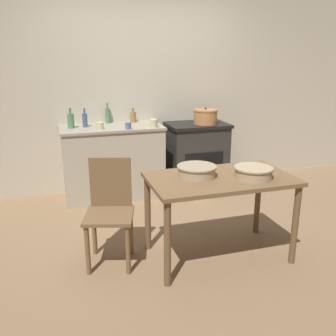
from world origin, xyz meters
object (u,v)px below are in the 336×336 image
object	(u,v)px
mixing_bowl_large	(253,172)
mixing_bowl_small	(197,170)
bottle_mid_left	(71,120)
cup_mid_right	(128,126)
chair	(110,208)
stove	(196,155)
stock_pot	(205,117)
bottle_far_left	(108,115)
flour_sack	(198,182)
bottle_left	(85,120)
work_table	(220,188)
cup_center_right	(100,126)
bottle_center_left	(133,117)
cup_center	(154,123)

from	to	relation	value
mixing_bowl_large	mixing_bowl_small	world-z (taller)	same
bottle_mid_left	cup_mid_right	world-z (taller)	bottle_mid_left
chair	mixing_bowl_small	bearing A→B (deg)	4.99
stove	chair	distance (m)	2.12
stock_pot	bottle_far_left	xyz separation A→B (m)	(-1.23, 0.28, 0.03)
stove	stock_pot	distance (m)	0.54
mixing_bowl_small	cup_mid_right	size ratio (longest dim) A/B	4.28
stove	flour_sack	xyz separation A→B (m)	(-0.13, -0.40, -0.23)
flour_sack	stock_pot	distance (m)	0.86
flour_sack	cup_mid_right	size ratio (longest dim) A/B	5.30
mixing_bowl_small	bottle_left	xyz separation A→B (m)	(-0.77, 1.75, 0.19)
chair	mixing_bowl_small	distance (m)	0.81
mixing_bowl_small	cup_mid_right	distance (m)	1.50
chair	mixing_bowl_large	distance (m)	1.26
mixing_bowl_small	bottle_left	size ratio (longest dim) A/B	1.49
cup_mid_right	bottle_far_left	bearing A→B (deg)	109.88
work_table	chair	bearing A→B (deg)	166.72
mixing_bowl_large	cup_center_right	world-z (taller)	cup_center_right
stove	bottle_left	world-z (taller)	bottle_left
work_table	mixing_bowl_large	bearing A→B (deg)	-22.27
bottle_center_left	cup_mid_right	bearing A→B (deg)	-109.25
bottle_far_left	cup_mid_right	size ratio (longest dim) A/B	3.28
bottle_far_left	bottle_left	bearing A→B (deg)	-147.84
bottle_far_left	bottle_center_left	distance (m)	0.33
stock_pot	cup_center	bearing A→B (deg)	-166.63
stove	mixing_bowl_large	distance (m)	1.95
flour_sack	mixing_bowl_small	xyz separation A→B (m)	(-0.55, -1.33, 0.59)
chair	stock_pot	world-z (taller)	stock_pot
flour_sack	stock_pot	size ratio (longest dim) A/B	1.33
work_table	bottle_mid_left	xyz separation A→B (m)	(-1.13, 1.80, 0.35)
work_table	mixing_bowl_large	world-z (taller)	mixing_bowl_large
stove	mixing_bowl_small	size ratio (longest dim) A/B	2.60
work_table	bottle_far_left	size ratio (longest dim) A/B	4.76
stock_pot	mixing_bowl_large	bearing A→B (deg)	-100.02
stove	bottle_mid_left	distance (m)	1.71
bottle_left	cup_center	bearing A→B (deg)	-18.67
chair	cup_center_right	bearing A→B (deg)	101.09
mixing_bowl_small	mixing_bowl_large	bearing A→B (deg)	-22.10
mixing_bowl_large	cup_mid_right	bearing A→B (deg)	114.18
work_table	chair	world-z (taller)	chair
chair	cup_center	size ratio (longest dim) A/B	9.14
bottle_far_left	cup_center_right	xyz separation A→B (m)	(-0.15, -0.37, -0.06)
bottle_center_left	stove	bearing A→B (deg)	-12.16
flour_sack	bottle_far_left	bearing A→B (deg)	149.01
work_table	mixing_bowl_small	size ratio (longest dim) A/B	3.65
work_table	chair	size ratio (longest dim) A/B	1.36
stock_pot	bottle_center_left	world-z (taller)	stock_pot
chair	work_table	bearing A→B (deg)	2.67
work_table	cup_center_right	size ratio (longest dim) A/B	14.75
work_table	chair	xyz separation A→B (m)	(-0.92, 0.22, -0.16)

